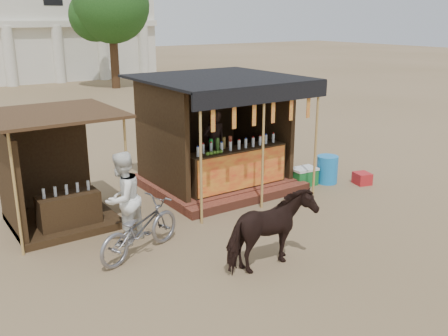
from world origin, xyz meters
TOP-DOWN VIEW (x-y plane):
  - ground at (0.00, 0.00)m, footprint 120.00×120.00m
  - main_stall at (1.00, 3.36)m, footprint 3.60×3.61m
  - secondary_stall at (-3.17, 3.24)m, footprint 2.40×2.40m
  - cow at (-0.64, -0.74)m, footprint 1.63×0.80m
  - motorbike at (-2.26, 0.98)m, footprint 2.00×1.28m
  - bystander at (-2.30, 1.60)m, footprint 1.09×1.02m
  - blue_barrel at (3.51, 2.00)m, footprint 0.71×0.71m
  - red_crate at (4.19, 1.40)m, footprint 0.47×0.49m
  - cooler at (2.89, 2.19)m, footprint 0.67×0.49m
  - tree at (5.81, 22.14)m, footprint 4.50×4.40m

SIDE VIEW (x-z plane):
  - ground at x=0.00m, z-range 0.00..0.00m
  - red_crate at x=4.19m, z-range 0.00..0.30m
  - cooler at x=2.89m, z-range 0.00..0.46m
  - blue_barrel at x=3.51m, z-range 0.00..0.72m
  - motorbike at x=-2.26m, z-range 0.00..0.99m
  - cow at x=-0.64m, z-range 0.00..1.36m
  - secondary_stall at x=-3.17m, z-range -0.34..2.04m
  - bystander at x=-2.30m, z-range 0.00..1.79m
  - main_stall at x=1.00m, z-range -0.36..2.42m
  - tree at x=5.81m, z-range 1.13..8.13m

